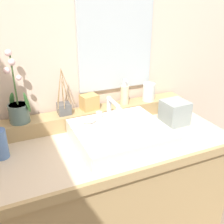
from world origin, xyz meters
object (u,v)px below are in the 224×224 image
(tumbler_cup, at_px, (149,92))
(trinket_box, at_px, (89,102))
(tissue_box, at_px, (175,112))
(potted_plant, at_px, (18,107))
(soap_bar, at_px, (89,121))
(soap_dispenser, at_px, (125,94))
(sink_basin, at_px, (121,136))
(reed_diffuser, at_px, (64,108))

(tumbler_cup, xyz_separation_m, trinket_box, (-0.36, 0.02, -0.01))
(tumbler_cup, xyz_separation_m, tissue_box, (0.06, -0.18, -0.07))
(tumbler_cup, bearing_deg, potted_plant, 179.25)
(soap_bar, height_order, potted_plant, potted_plant)
(soap_dispenser, bearing_deg, sink_basin, -119.40)
(reed_diffuser, distance_m, tissue_box, 0.60)
(tumbler_cup, bearing_deg, tissue_box, -71.95)
(reed_diffuser, bearing_deg, tumbler_cup, -1.47)
(trinket_box, relative_size, tissue_box, 0.69)
(soap_dispenser, height_order, trinket_box, soap_dispenser)
(soap_dispenser, bearing_deg, tissue_box, -41.73)
(soap_bar, distance_m, tumbler_cup, 0.45)
(reed_diffuser, relative_size, tissue_box, 1.89)
(trinket_box, bearing_deg, potted_plant, 172.31)
(soap_bar, bearing_deg, tissue_box, -4.90)
(sink_basin, xyz_separation_m, soap_dispenser, (0.15, 0.27, 0.10))
(trinket_box, height_order, tissue_box, trinket_box)
(potted_plant, relative_size, reed_diffuser, 1.46)
(tumbler_cup, height_order, trinket_box, tumbler_cup)
(soap_bar, relative_size, potted_plant, 0.20)
(tissue_box, bearing_deg, trinket_box, 154.28)
(sink_basin, xyz_separation_m, trinket_box, (-0.06, 0.28, 0.08))
(soap_dispenser, bearing_deg, trinket_box, 176.47)
(soap_bar, bearing_deg, trinket_box, 70.03)
(sink_basin, relative_size, potted_plant, 1.20)
(tumbler_cup, distance_m, tissue_box, 0.20)
(sink_basin, bearing_deg, trinket_box, 101.98)
(sink_basin, bearing_deg, tissue_box, 11.67)
(tumbler_cup, distance_m, trinket_box, 0.36)
(soap_bar, distance_m, reed_diffuser, 0.18)
(soap_bar, xyz_separation_m, trinket_box, (0.06, 0.16, 0.03))
(potted_plant, bearing_deg, trinket_box, 1.79)
(soap_dispenser, relative_size, tumbler_cup, 1.42)
(reed_diffuser, bearing_deg, trinket_box, 3.19)
(soap_bar, height_order, trinket_box, trinket_box)
(sink_basin, height_order, tumbler_cup, sink_basin)
(soap_bar, height_order, soap_dispenser, soap_dispenser)
(tumbler_cup, xyz_separation_m, reed_diffuser, (-0.51, 0.01, -0.02))
(sink_basin, bearing_deg, soap_dispenser, 60.60)
(soap_bar, relative_size, tumbler_cup, 0.68)
(potted_plant, distance_m, tumbler_cup, 0.73)
(soap_bar, distance_m, tissue_box, 0.48)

